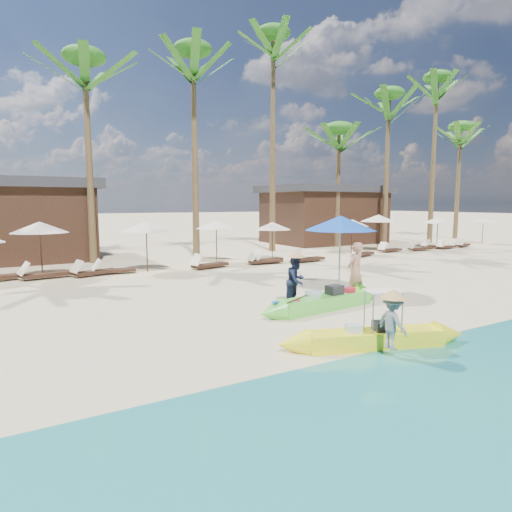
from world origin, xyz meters
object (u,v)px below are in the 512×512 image
tourist (355,271)px  yellow_canoe (374,338)px  blue_umbrella (340,223)px  green_canoe (324,302)px

tourist → yellow_canoe: bearing=34.3°
yellow_canoe → tourist: bearing=71.6°
yellow_canoe → blue_umbrella: 6.01m
green_canoe → tourist: 1.79m
yellow_canoe → blue_umbrella: blue_umbrella is taller
yellow_canoe → tourist: 4.55m
blue_umbrella → yellow_canoe: bearing=-123.0°
tourist → blue_umbrella: (0.33, 1.14, 1.45)m
yellow_canoe → green_canoe: bearing=88.7°
green_canoe → tourist: bearing=10.3°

